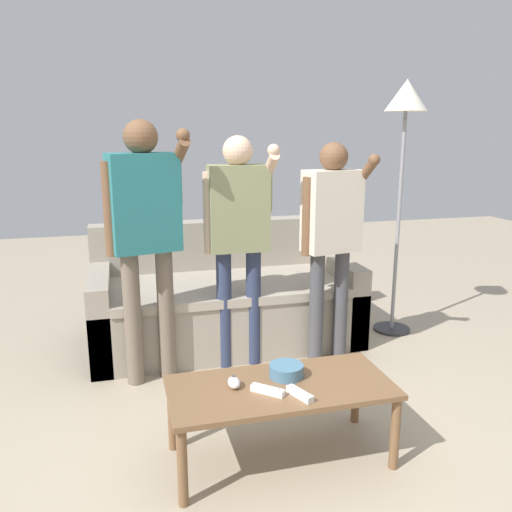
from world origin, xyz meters
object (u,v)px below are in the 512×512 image
at_px(couch, 224,301).
at_px(game_remote_wand_near, 300,394).
at_px(coffee_table, 281,394).
at_px(snack_bowl, 286,371).
at_px(game_remote_nunchuk, 234,383).
at_px(game_remote_wand_far, 268,390).
at_px(player_right, 332,228).
at_px(player_center, 238,225).
at_px(player_left, 145,223).
at_px(floor_lamp, 405,120).

height_order(couch, game_remote_wand_near, couch).
bearing_deg(coffee_table, game_remote_wand_near, -69.89).
height_order(coffee_table, snack_bowl, snack_bowl).
distance_m(game_remote_nunchuk, game_remote_wand_far, 0.16).
relative_size(couch, player_right, 1.30).
relative_size(player_center, player_right, 1.03).
relative_size(couch, game_remote_wand_far, 13.37).
height_order(player_left, player_center, player_left).
distance_m(floor_lamp, player_right, 1.04).
relative_size(coffee_table, player_center, 0.69).
height_order(coffee_table, game_remote_wand_far, game_remote_wand_far).
height_order(snack_bowl, game_remote_wand_near, snack_bowl).
bearing_deg(snack_bowl, game_remote_wand_near, -91.16).
xyz_separation_m(couch, snack_bowl, (0.02, -1.46, 0.12)).
distance_m(player_center, game_remote_wand_far, 1.25).
relative_size(game_remote_nunchuk, player_right, 0.06).
height_order(game_remote_wand_near, game_remote_wand_far, same).
height_order(snack_bowl, game_remote_wand_far, snack_bowl).
xyz_separation_m(couch, coffee_table, (-0.04, -1.53, 0.04)).
height_order(player_right, game_remote_wand_far, player_right).
xyz_separation_m(player_center, player_right, (0.59, -0.09, -0.03)).
relative_size(coffee_table, game_remote_wand_far, 7.32).
relative_size(floor_lamp, game_remote_wand_near, 12.58).
distance_m(player_right, game_remote_wand_far, 1.36).
distance_m(game_remote_nunchuk, floor_lamp, 2.35).
height_order(coffee_table, game_remote_nunchuk, game_remote_nunchuk).
height_order(snack_bowl, game_remote_nunchuk, snack_bowl).
height_order(game_remote_nunchuk, floor_lamp, floor_lamp).
bearing_deg(couch, player_right, -43.00).
xyz_separation_m(player_center, game_remote_wand_far, (-0.13, -1.12, -0.55)).
xyz_separation_m(player_center, game_remote_wand_near, (0.00, -1.18, -0.55)).
relative_size(coffee_table, game_remote_nunchuk, 11.75).
height_order(snack_bowl, player_center, player_center).
bearing_deg(game_remote_wand_near, player_right, 61.58).
xyz_separation_m(coffee_table, player_left, (-0.53, 0.98, 0.67)).
height_order(player_right, game_remote_wand_near, player_right).
bearing_deg(game_remote_wand_far, game_remote_wand_near, -27.83).
bearing_deg(floor_lamp, couch, 171.66).
xyz_separation_m(floor_lamp, player_left, (-1.87, -0.36, -0.60)).
relative_size(player_left, player_center, 1.06).
bearing_deg(player_left, snack_bowl, -57.20).
distance_m(snack_bowl, game_remote_nunchuk, 0.27).
distance_m(player_left, player_center, 0.59).
distance_m(couch, player_left, 1.06).
bearing_deg(player_left, floor_lamp, 10.95).
height_order(couch, coffee_table, couch).
bearing_deg(game_remote_wand_far, snack_bowl, 45.86).
bearing_deg(snack_bowl, player_left, 122.80).
height_order(floor_lamp, player_right, floor_lamp).
bearing_deg(game_remote_nunchuk, floor_lamp, 40.19).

